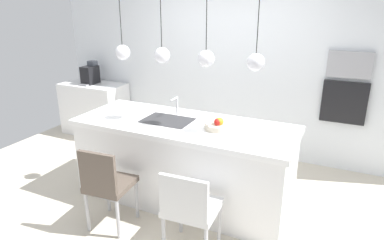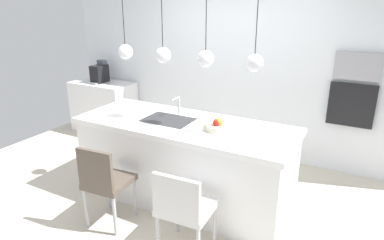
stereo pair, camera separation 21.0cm
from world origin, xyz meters
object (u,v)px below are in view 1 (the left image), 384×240
(coffee_machine, at_px, (90,74))
(fruit_bowl, at_px, (218,125))
(chair_middle, at_px, (190,207))
(chair_near, at_px, (107,183))
(microwave, at_px, (350,64))
(oven, at_px, (344,102))

(coffee_machine, bearing_deg, fruit_bowl, -24.66)
(chair_middle, bearing_deg, chair_near, -179.92)
(chair_near, relative_size, chair_middle, 1.05)
(coffee_machine, xyz_separation_m, chair_near, (1.99, -2.12, -0.54))
(fruit_bowl, xyz_separation_m, chair_middle, (0.06, -0.81, -0.50))
(coffee_machine, xyz_separation_m, chair_middle, (2.90, -2.11, -0.56))
(fruit_bowl, bearing_deg, chair_near, -136.75)
(chair_near, bearing_deg, chair_middle, 0.08)
(microwave, bearing_deg, chair_middle, -114.70)
(microwave, distance_m, oven, 0.50)
(coffee_machine, distance_m, chair_middle, 3.64)
(oven, bearing_deg, chair_near, -130.04)
(chair_near, height_order, chair_middle, chair_near)
(fruit_bowl, bearing_deg, chair_middle, -85.92)
(microwave, xyz_separation_m, chair_middle, (-1.11, -2.41, -0.98))
(microwave, bearing_deg, chair_near, -130.04)
(chair_middle, bearing_deg, fruit_bowl, 94.08)
(fruit_bowl, bearing_deg, coffee_machine, 155.34)
(microwave, relative_size, oven, 0.96)
(oven, xyz_separation_m, chair_near, (-2.03, -2.41, -0.46))
(coffee_machine, relative_size, chair_near, 0.42)
(chair_middle, bearing_deg, oven, 65.30)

